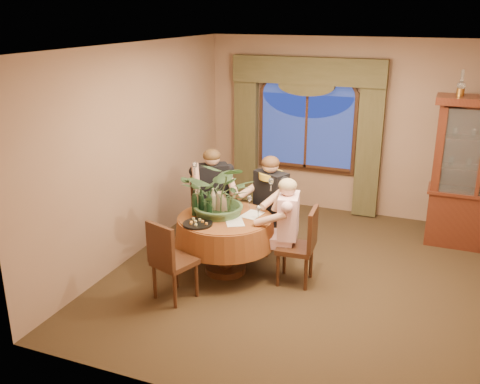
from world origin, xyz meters
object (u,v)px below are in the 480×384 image
at_px(chair_back_right, 264,217).
at_px(person_pink, 288,229).
at_px(wine_bottle_3, 194,203).
at_px(dining_table, 225,244).
at_px(stoneware_vase, 221,203).
at_px(wine_bottle_5, 201,201).
at_px(person_back, 212,198).
at_px(oil_lamp_left, 462,83).
at_px(chair_back, 209,212).
at_px(centerpiece_plant, 222,167).
at_px(wine_bottle_4, 199,199).
at_px(person_scarf, 271,206).
at_px(olive_bowl, 226,215).
at_px(chair_front_left, 175,260).
at_px(wine_bottle_0, 213,198).
at_px(wine_bottle_1, 209,204).
at_px(chair_right, 295,246).
at_px(china_cabinet, 478,175).
at_px(wine_bottle_2, 213,201).

xyz_separation_m(chair_back_right, person_pink, (0.53, -0.65, 0.17)).
bearing_deg(wine_bottle_3, dining_table, 13.99).
xyz_separation_m(stoneware_vase, wine_bottle_5, (-0.23, -0.11, 0.03)).
relative_size(person_back, wine_bottle_5, 4.26).
xyz_separation_m(oil_lamp_left, chair_back, (-3.09, -1.28, -1.79)).
height_order(centerpiece_plant, wine_bottle_4, centerpiece_plant).
relative_size(person_scarf, olive_bowl, 7.96).
height_order(oil_lamp_left, person_scarf, oil_lamp_left).
xyz_separation_m(person_back, stoneware_vase, (0.41, -0.61, 0.19)).
bearing_deg(chair_front_left, dining_table, 90.00).
xyz_separation_m(oil_lamp_left, person_pink, (-1.76, -1.85, -1.63)).
bearing_deg(wine_bottle_0, wine_bottle_1, -75.42).
bearing_deg(oil_lamp_left, dining_table, -141.69).
distance_m(stoneware_vase, wine_bottle_4, 0.30).
relative_size(olive_bowl, wine_bottle_0, 0.53).
bearing_deg(wine_bottle_4, chair_back, 105.09).
distance_m(wine_bottle_0, wine_bottle_3, 0.29).
xyz_separation_m(wine_bottle_3, wine_bottle_4, (-0.01, 0.16, 0.00)).
distance_m(centerpiece_plant, wine_bottle_0, 0.49).
distance_m(chair_back_right, centerpiece_plant, 1.19).
xyz_separation_m(chair_back_right, chair_front_left, (-0.52, -1.62, 0.00)).
bearing_deg(chair_back, person_scarf, 143.25).
bearing_deg(chair_right, wine_bottle_1, 92.48).
bearing_deg(stoneware_vase, olive_bowl, -46.10).
height_order(chair_front_left, person_back, person_back).
height_order(chair_right, chair_back, same).
xyz_separation_m(oil_lamp_left, chair_back_right, (-2.29, -1.19, -1.79)).
relative_size(oil_lamp_left, wine_bottle_3, 1.03).
bearing_deg(chair_front_left, centerpiece_plant, 95.87).
bearing_deg(chair_right, wine_bottle_3, 92.99).
xyz_separation_m(chair_back, centerpiece_plant, (0.49, -0.64, 0.88)).
xyz_separation_m(china_cabinet, oil_lamp_left, (-0.36, 0.00, 1.22)).
bearing_deg(wine_bottle_0, wine_bottle_3, -115.86).
bearing_deg(wine_bottle_3, oil_lamp_left, 35.78).
height_order(dining_table, wine_bottle_0, wine_bottle_0).
distance_m(china_cabinet, oil_lamp_left, 1.27).
height_order(person_pink, wine_bottle_4, person_pink).
xyz_separation_m(person_scarf, wine_bottle_4, (-0.74, -0.67, 0.22)).
relative_size(person_scarf, wine_bottle_5, 4.20).
distance_m(dining_table, person_scarf, 0.88).
bearing_deg(person_back, wine_bottle_0, 80.18).
relative_size(dining_table, wine_bottle_2, 3.84).
bearing_deg(olive_bowl, chair_back, 128.32).
bearing_deg(chair_right, stoneware_vase, 84.15).
bearing_deg(wine_bottle_1, wine_bottle_2, 87.61).
distance_m(chair_right, chair_front_left, 1.47).
height_order(wine_bottle_0, wine_bottle_1, same).
xyz_separation_m(chair_right, person_pink, (-0.13, 0.09, 0.17)).
xyz_separation_m(chair_front_left, wine_bottle_4, (-0.11, 0.88, 0.44)).
relative_size(chair_back_right, olive_bowl, 5.51).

